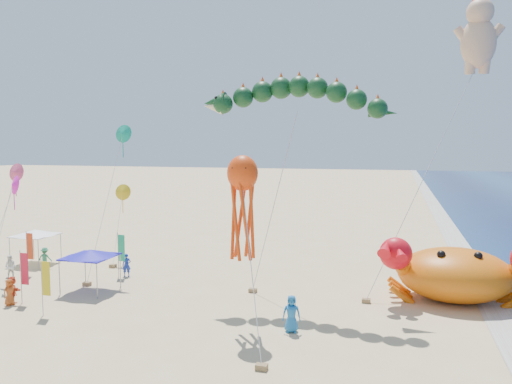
# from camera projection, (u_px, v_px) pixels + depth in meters

# --- Properties ---
(ground) EXTENTS (320.00, 320.00, 0.00)m
(ground) POSITION_uv_depth(u_px,v_px,m) (280.00, 308.00, 28.72)
(ground) COLOR #D1B784
(ground) RESTS_ON ground
(foam_strip) EXTENTS (320.00, 320.00, 0.00)m
(foam_strip) POSITION_uv_depth(u_px,v_px,m) (509.00, 329.00, 25.47)
(foam_strip) COLOR silver
(foam_strip) RESTS_ON ground
(crab_inflatable) EXTENTS (9.08, 6.04, 3.98)m
(crab_inflatable) POSITION_uv_depth(u_px,v_px,m) (455.00, 273.00, 29.86)
(crab_inflatable) COLOR orange
(crab_inflatable) RESTS_ON ground
(dragon_kite) EXTENTS (11.32, 2.41, 13.13)m
(dragon_kite) POSITION_uv_depth(u_px,v_px,m) (295.00, 103.00, 29.67)
(dragon_kite) COLOR #0E3417
(dragon_kite) RESTS_ON ground
(cherub_kite) EXTENTS (7.97, 8.34, 19.13)m
(cherub_kite) POSITION_uv_depth(u_px,v_px,m) (479.00, 34.00, 33.16)
(cherub_kite) COLOR #DEAD87
(cherub_kite) RESTS_ON ground
(octopus_kite) EXTENTS (3.30, 5.50, 8.88)m
(octopus_kite) POSITION_uv_depth(u_px,v_px,m) (243.00, 200.00, 25.24)
(octopus_kite) COLOR #E63E0C
(octopus_kite) RESTS_ON ground
(canopy_blue) EXTENTS (3.21, 3.21, 2.71)m
(canopy_blue) POSITION_uv_depth(u_px,v_px,m) (90.00, 254.00, 31.91)
(canopy_blue) COLOR gray
(canopy_blue) RESTS_ON ground
(canopy_white) EXTENTS (3.17, 3.17, 2.71)m
(canopy_white) POSITION_uv_depth(u_px,v_px,m) (35.00, 233.00, 39.37)
(canopy_white) COLOR gray
(canopy_white) RESTS_ON ground
(feather_flags) EXTENTS (7.53, 8.32, 3.20)m
(feather_flags) POSITION_uv_depth(u_px,v_px,m) (57.00, 260.00, 31.96)
(feather_flags) COLOR gray
(feather_flags) RESTS_ON ground
(beachgoers) EXTENTS (21.98, 8.78, 1.88)m
(beachgoers) POSITION_uv_depth(u_px,v_px,m) (75.00, 280.00, 31.67)
(beachgoers) COLOR red
(beachgoers) RESTS_ON ground
(small_kites) EXTENTS (8.35, 11.20, 10.85)m
(small_kites) POSITION_uv_depth(u_px,v_px,m) (69.00, 182.00, 35.56)
(small_kites) COLOR gold
(small_kites) RESTS_ON ground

